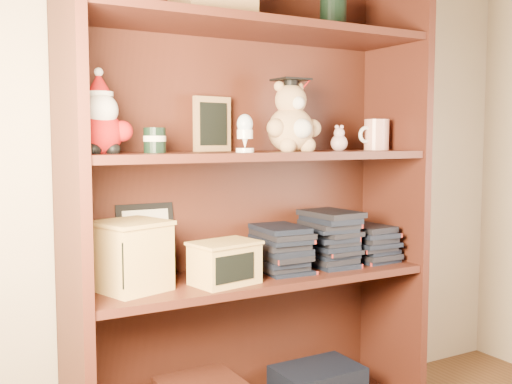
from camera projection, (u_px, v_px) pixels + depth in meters
bookcase at (248, 203)px, 1.97m from camera, size 1.20×0.35×1.60m
shelf_lower at (256, 278)px, 1.95m from camera, size 1.14×0.33×0.02m
shelf_upper at (256, 156)px, 1.92m from camera, size 1.14×0.33×0.02m
santa_plush at (100, 121)px, 1.66m from camera, size 0.17×0.13×0.25m
teachers_tin at (155, 140)px, 1.75m from camera, size 0.07×0.07×0.07m
chalkboard_plaque at (212, 125)px, 1.96m from camera, size 0.14×0.08×0.18m
egg_cup at (245, 132)px, 1.81m from camera, size 0.05×0.05×0.12m
grad_teddy_bear at (292, 123)px, 1.97m from camera, size 0.20×0.17×0.25m
pink_figurine at (339, 141)px, 2.08m from camera, size 0.06×0.06×0.09m
teacher_mug at (376, 135)px, 2.16m from camera, size 0.13×0.09×0.11m
certificate_frame at (146, 241)px, 1.90m from camera, size 0.19×0.05×0.24m
treats_box at (132, 255)px, 1.74m from camera, size 0.24×0.24×0.20m
pencils_box at (225, 262)px, 1.82m from camera, size 0.22×0.18×0.13m
book_stack_left at (279, 250)px, 1.99m from camera, size 0.14×0.20×0.14m
book_stack_mid at (328, 238)px, 2.09m from camera, size 0.14×0.20×0.19m
book_stack_right at (366, 243)px, 2.17m from camera, size 0.14×0.20×0.13m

